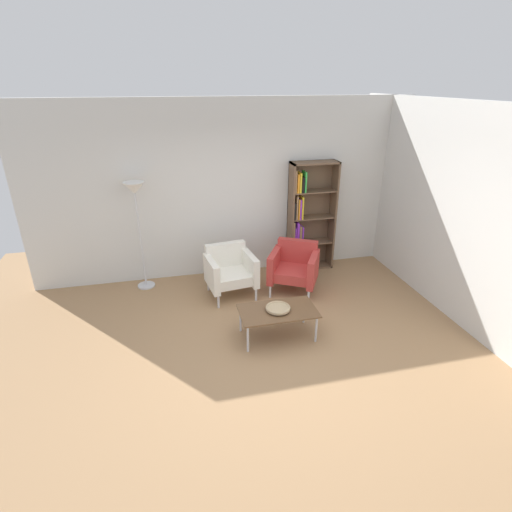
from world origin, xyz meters
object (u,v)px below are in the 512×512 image
coffee_table_low (278,312)px  armchair_spare_guest (230,270)px  bookshelf_tall (306,219)px  floor_lamp_torchiere (136,201)px  decorative_bowl (278,308)px  armchair_by_bookshelf (294,266)px

coffee_table_low → armchair_spare_guest: 1.35m
bookshelf_tall → armchair_spare_guest: size_ratio=2.38×
coffee_table_low → floor_lamp_torchiere: size_ratio=0.57×
decorative_bowl → floor_lamp_torchiere: (-1.72, 1.85, 1.01)m
decorative_bowl → armchair_spare_guest: 1.35m
bookshelf_tall → decorative_bowl: bearing=-118.6°
decorative_bowl → floor_lamp_torchiere: bearing=132.9°
bookshelf_tall → armchair_by_bookshelf: (-0.45, -0.77, -0.51)m
armchair_by_bookshelf → floor_lamp_torchiere: (-2.33, 0.67, 1.03)m
coffee_table_low → armchair_by_bookshelf: 1.33m
armchair_spare_guest → floor_lamp_torchiere: (-1.31, 0.56, 1.03)m
floor_lamp_torchiere → bookshelf_tall: bearing=2.0°
armchair_spare_guest → floor_lamp_torchiere: 1.76m
decorative_bowl → coffee_table_low: bearing=-153.4°
bookshelf_tall → coffee_table_low: bearing=-118.6°
armchair_spare_guest → floor_lamp_torchiere: size_ratio=0.46×
coffee_table_low → decorative_bowl: bearing=26.6°
armchair_by_bookshelf → armchair_spare_guest: same height
bookshelf_tall → floor_lamp_torchiere: bearing=-178.0°
armchair_spare_guest → bookshelf_tall: bearing=16.5°
armchair_by_bookshelf → floor_lamp_torchiere: floor_lamp_torchiere is taller
coffee_table_low → armchair_by_bookshelf: (0.61, 1.18, 0.05)m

